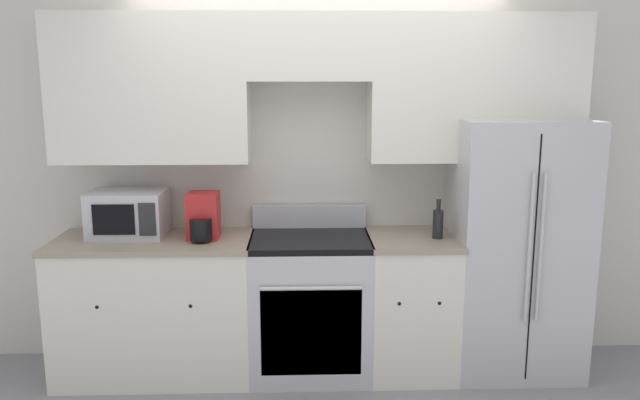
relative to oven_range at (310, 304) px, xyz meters
name	(u,v)px	position (x,y,z in m)	size (l,w,h in m)	color
ground_plane	(322,392)	(0.07, -0.31, -0.47)	(12.00, 12.00, 0.00)	gray
wall_back	(319,137)	(0.07, 0.27, 1.10)	(8.00, 0.39, 2.60)	beige
lower_cabinets_left	(156,307)	(-1.03, 0.00, 0.00)	(1.29, 0.64, 0.93)	silver
lower_cabinets_right	(410,304)	(0.67, 0.00, 0.00)	(0.58, 0.64, 0.93)	silver
oven_range	(310,304)	(0.00, 0.00, 0.00)	(0.79, 0.65, 1.09)	#B7B7BC
refrigerator	(514,246)	(1.37, 0.04, 0.38)	(0.84, 0.74, 1.70)	#B7B7BC
microwave	(128,213)	(-1.20, 0.09, 0.61)	(0.48, 0.38, 0.30)	#B7B7BC
bottle	(438,223)	(0.83, -0.05, 0.56)	(0.07, 0.07, 0.26)	black
paper_towel_holder	(203,218)	(-0.69, 0.00, 0.60)	(0.20, 0.29, 0.30)	#B22323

